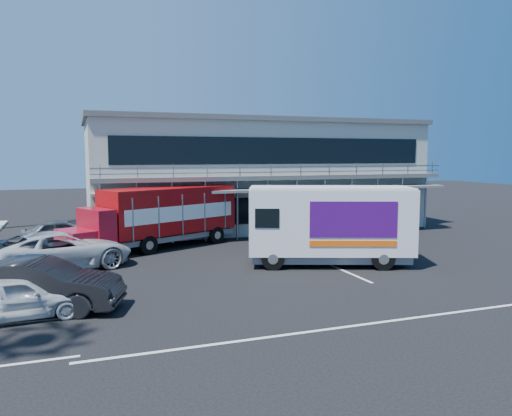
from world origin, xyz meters
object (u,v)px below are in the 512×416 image
object	(u,v)px
red_truck	(159,215)
parked_car_a	(18,297)
parked_car_b	(40,285)
white_van	(330,224)

from	to	relation	value
red_truck	parked_car_a	world-z (taller)	red_truck
parked_car_a	parked_car_b	world-z (taller)	parked_car_b
red_truck	white_van	size ratio (longest dim) A/B	1.26
white_van	parked_car_a	world-z (taller)	white_van
red_truck	parked_car_a	xyz separation A→B (m)	(-5.87, -10.13, -1.08)
white_van	parked_car_a	distance (m)	13.01
parked_car_b	white_van	bearing A→B (deg)	-58.11
red_truck	parked_car_b	distance (m)	10.93
red_truck	parked_car_a	distance (m)	11.76
red_truck	parked_car_a	bearing A→B (deg)	-145.01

